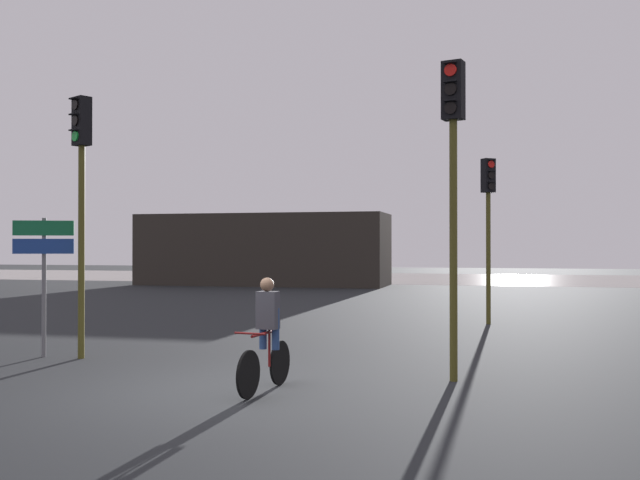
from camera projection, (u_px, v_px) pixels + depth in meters
The scene contains 8 objects.
ground_plane at pixel (201, 392), 10.09m from camera, with size 120.00×120.00×0.00m, color black.
water_strip at pixel (432, 278), 45.82m from camera, with size 80.00×16.00×0.01m, color #9E937F.
distant_building at pixel (263, 250), 38.08m from camera, with size 13.25×4.00×3.77m, color #2D2823.
traffic_light_far_right at pixel (488, 209), 18.91m from camera, with size 0.40×0.42×4.40m.
traffic_light_near_left at pixel (81, 178), 13.15m from camera, with size 0.39×0.42×4.83m.
traffic_light_near_right at pixel (453, 160), 10.94m from camera, with size 0.37×0.39×4.92m.
direction_sign_post at pixel (44, 261), 13.30m from camera, with size 1.04×0.43×2.60m.
cyclist at pixel (267, 333), 10.20m from camera, with size 0.46×1.70×1.62m.
Camera 1 is at (4.08, -9.41, 2.07)m, focal length 40.00 mm.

